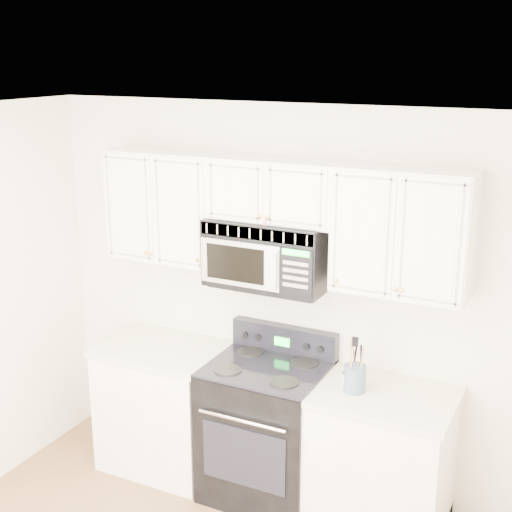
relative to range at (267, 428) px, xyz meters
The scene contains 9 objects.
room 1.65m from the range, 90.56° to the right, with size 3.51×3.51×2.61m.
base_cabinet_left 0.82m from the range, behind, with size 0.86×0.65×0.92m.
base_cabinet_right 0.79m from the range, ahead, with size 0.86×0.65×0.92m.
range is the anchor object (origin of this frame).
upper_cabinets 1.46m from the range, 95.20° to the left, with size 2.44×0.37×0.75m.
microwave 1.19m from the range, 112.30° to the left, with size 0.78×0.44×0.43m.
utensil_crock 0.81m from the range, ahead, with size 0.13×0.13×0.35m.
shaker_salt 0.74m from the range, ahead, with size 0.05×0.05×0.11m.
shaker_pepper 0.81m from the range, ahead, with size 0.05×0.05×0.11m.
Camera 1 is at (1.84, -2.40, 2.91)m, focal length 50.00 mm.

